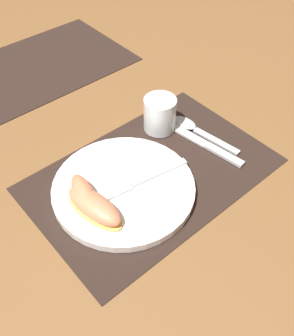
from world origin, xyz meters
name	(u,v)px	position (x,y,z in m)	size (l,w,h in m)	color
ground_plane	(152,174)	(0.00, 0.00, 0.00)	(3.00, 3.00, 0.00)	brown
placemat	(152,174)	(0.00, 0.00, 0.00)	(0.48, 0.31, 0.00)	black
placemat_far	(37,67)	(0.02, 0.49, 0.00)	(0.48, 0.31, 0.00)	black
plate	(124,189)	(-0.07, 0.00, 0.01)	(0.27, 0.27, 0.02)	white
juice_glass	(160,116)	(0.10, 0.09, 0.04)	(0.07, 0.07, 0.08)	silver
knife	(200,142)	(0.14, 0.00, 0.01)	(0.05, 0.22, 0.01)	silver
spoon	(193,128)	(0.16, 0.04, 0.01)	(0.05, 0.17, 0.01)	silver
fork	(134,184)	(-0.05, -0.01, 0.02)	(0.20, 0.05, 0.00)	silver
citrus_wedge_0	(85,196)	(-0.15, 0.02, 0.03)	(0.06, 0.11, 0.03)	#F7C656
citrus_wedge_1	(94,206)	(-0.15, -0.01, 0.03)	(0.07, 0.13, 0.03)	#F7C656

